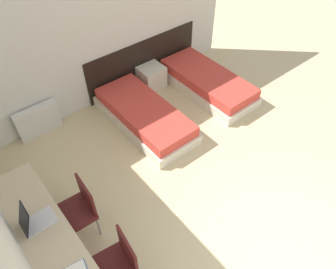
{
  "coord_description": "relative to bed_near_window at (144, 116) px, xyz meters",
  "views": [
    {
      "loc": [
        -2.11,
        -0.25,
        3.96
      ],
      "look_at": [
        0.0,
        2.34,
        0.55
      ],
      "focal_mm": 35.0,
      "sensor_mm": 36.0,
      "label": 1
    }
  ],
  "objects": [
    {
      "name": "chair_near_notebook",
      "position": [
        -1.81,
        -1.99,
        0.31
      ],
      "size": [
        0.52,
        0.52,
        0.86
      ],
      "rotation": [
        0.0,
        0.0,
        -0.13
      ],
      "color": "#511919",
      "rests_on": "ground_plane"
    },
    {
      "name": "radiator",
      "position": [
        -1.48,
        0.94,
        0.09
      ],
      "size": [
        0.71,
        0.12,
        0.54
      ],
      "color": "silver",
      "rests_on": "ground_plane"
    },
    {
      "name": "bed_near_window",
      "position": [
        0.0,
        0.0,
        0.0
      ],
      "size": [
        0.88,
        1.97,
        0.38
      ],
      "color": "beige",
      "rests_on": "ground_plane"
    },
    {
      "name": "bed_near_door",
      "position": [
        1.49,
        0.0,
        0.0
      ],
      "size": [
        0.88,
        1.97,
        0.38
      ],
      "color": "beige",
      "rests_on": "ground_plane"
    },
    {
      "name": "wall_back",
      "position": [
        -0.2,
        1.06,
        1.17
      ],
      "size": [
        5.65,
        0.05,
        2.7
      ],
      "color": "silver",
      "rests_on": "ground_plane"
    },
    {
      "name": "desk",
      "position": [
        -2.26,
        -1.55,
        0.41
      ],
      "size": [
        0.52,
        2.56,
        0.72
      ],
      "color": "#C6B28E",
      "rests_on": "ground_plane"
    },
    {
      "name": "nightstand",
      "position": [
        0.75,
        0.78,
        0.03
      ],
      "size": [
        0.46,
        0.41,
        0.43
      ],
      "color": "beige",
      "rests_on": "ground_plane"
    },
    {
      "name": "headboard_panel",
      "position": [
        0.75,
        1.02,
        0.26
      ],
      "size": [
        2.47,
        0.03,
        0.88
      ],
      "color": "black",
      "rests_on": "ground_plane"
    },
    {
      "name": "chair_near_laptop",
      "position": [
        -1.81,
        -1.12,
        0.31
      ],
      "size": [
        0.49,
        0.49,
        0.86
      ],
      "rotation": [
        0.0,
        0.0,
        -0.05
      ],
      "color": "#511919",
      "rests_on": "ground_plane"
    },
    {
      "name": "laptop",
      "position": [
        -2.29,
        -1.16,
        0.61
      ],
      "size": [
        0.36,
        0.24,
        0.35
      ],
      "rotation": [
        0.0,
        0.0,
        -0.0
      ],
      "color": "silver",
      "rests_on": "desk"
    }
  ]
}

